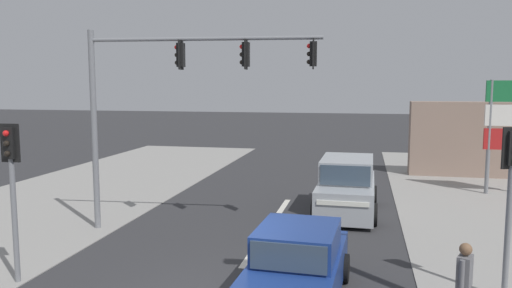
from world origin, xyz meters
The scene contains 9 objects.
lane_dash_mid centered at (0.00, 3.00, 0.00)m, with size 0.20×2.40×0.01m, color silver.
lane_dash_far centered at (0.00, 8.00, 0.00)m, with size 0.20×2.40×0.01m, color silver.
kerb_left_verge centered at (-8.50, 4.00, 0.01)m, with size 8.00×40.00×0.02m, color gray.
traffic_signal_mast centered at (-2.78, 4.37, 4.35)m, with size 6.87×0.86×6.00m.
pedestal_signal_right_kerb centered at (5.69, 1.24, 2.42)m, with size 0.44×0.31×3.56m.
pedestal_signal_left_kerb centered at (-4.69, -0.09, 2.42)m, with size 0.44×0.29×3.56m.
suv_receding_far centered at (2.26, 7.72, 0.88)m, with size 2.12×4.57×1.90m.
sedan_kerbside_parked centered at (1.53, 0.23, 0.70)m, with size 2.04×4.31×1.56m.
pedestrian_at_kerb centered at (4.58, -0.37, 0.93)m, with size 0.34×0.53×1.63m.
Camera 1 is at (2.77, -9.42, 4.38)m, focal length 35.00 mm.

